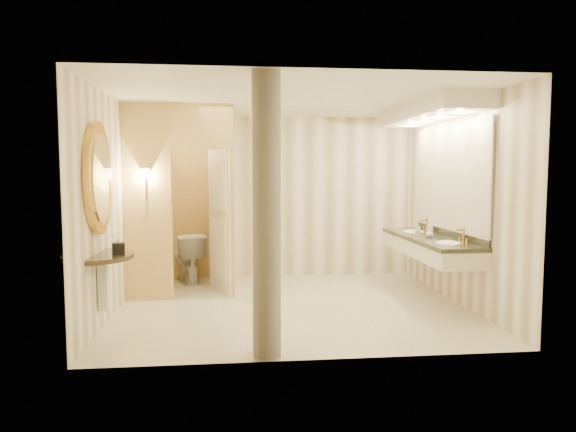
% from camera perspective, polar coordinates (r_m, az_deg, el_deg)
% --- Properties ---
extents(floor, '(4.50, 4.50, 0.00)m').
position_cam_1_polar(floor, '(6.92, 0.40, -9.90)').
color(floor, silver).
rests_on(floor, ground).
extents(ceiling, '(4.50, 4.50, 0.00)m').
position_cam_1_polar(ceiling, '(6.76, 0.41, 12.83)').
color(ceiling, white).
rests_on(ceiling, wall_back).
extents(wall_back, '(4.50, 0.02, 2.70)m').
position_cam_1_polar(wall_back, '(8.69, -1.08, 2.13)').
color(wall_back, white).
rests_on(wall_back, floor).
extents(wall_front, '(4.50, 0.02, 2.70)m').
position_cam_1_polar(wall_front, '(4.73, 3.13, -0.15)').
color(wall_front, white).
rests_on(wall_front, floor).
extents(wall_left, '(0.02, 4.00, 2.70)m').
position_cam_1_polar(wall_left, '(6.83, -18.71, 1.14)').
color(wall_left, white).
rests_on(wall_left, floor).
extents(wall_right, '(0.02, 4.00, 2.70)m').
position_cam_1_polar(wall_right, '(7.31, 18.23, 1.38)').
color(wall_right, white).
rests_on(wall_right, floor).
extents(toilet_closet, '(1.50, 1.55, 2.70)m').
position_cam_1_polar(toilet_closet, '(7.64, -8.82, 1.97)').
color(toilet_closet, '#EFD17D').
rests_on(toilet_closet, floor).
extents(wall_sconce, '(0.14, 0.14, 0.42)m').
position_cam_1_polar(wall_sconce, '(7.18, -15.50, 4.44)').
color(wall_sconce, '#BD883C').
rests_on(wall_sconce, toilet_closet).
extents(vanity, '(0.75, 2.52, 2.09)m').
position_cam_1_polar(vanity, '(7.35, 15.79, 3.63)').
color(vanity, silver).
rests_on(vanity, floor).
extents(console_shelf, '(0.94, 0.94, 1.92)m').
position_cam_1_polar(console_shelf, '(5.93, -20.28, 0.47)').
color(console_shelf, black).
rests_on(console_shelf, floor).
extents(pillar, '(0.26, 0.26, 2.70)m').
position_cam_1_polar(pillar, '(4.88, -2.48, 0.01)').
color(pillar, silver).
rests_on(pillar, floor).
extents(tissue_box, '(0.16, 0.16, 0.13)m').
position_cam_1_polar(tissue_box, '(5.88, -18.34, -3.44)').
color(tissue_box, black).
rests_on(tissue_box, console_shelf).
extents(toilet, '(0.67, 0.89, 0.80)m').
position_cam_1_polar(toilet, '(8.43, -11.07, -4.54)').
color(toilet, white).
rests_on(toilet, floor).
extents(soap_bottle_a, '(0.07, 0.08, 0.13)m').
position_cam_1_polar(soap_bottle_a, '(7.79, 14.22, -1.34)').
color(soap_bottle_a, beige).
rests_on(soap_bottle_a, vanity).
extents(soap_bottle_b, '(0.09, 0.09, 0.11)m').
position_cam_1_polar(soap_bottle_b, '(7.30, 15.41, -1.87)').
color(soap_bottle_b, silver).
rests_on(soap_bottle_b, vanity).
extents(soap_bottle_c, '(0.10, 0.10, 0.23)m').
position_cam_1_polar(soap_bottle_c, '(7.35, 15.50, -1.36)').
color(soap_bottle_c, '#C6B28C').
rests_on(soap_bottle_c, vanity).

